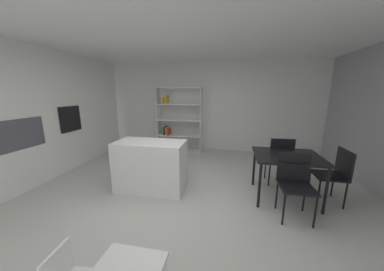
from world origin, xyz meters
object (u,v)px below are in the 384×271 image
dining_chair_window_side (336,171)px  built_in_oven (70,119)px  dining_chair_far (280,158)px  open_bookshelf (177,120)px  dining_chair_near (295,179)px  kitchen_island (151,166)px  dining_table (287,160)px

dining_chair_window_side → built_in_oven: bearing=-95.1°
dining_chair_far → built_in_oven: bearing=-3.0°
open_bookshelf → dining_chair_near: open_bookshelf is taller
open_bookshelf → dining_chair_far: 3.15m
built_in_oven → dining_chair_window_side: built_in_oven is taller
kitchen_island → built_in_oven: bearing=164.3°
kitchen_island → dining_chair_window_side: kitchen_island is taller
kitchen_island → dining_chair_window_side: bearing=2.7°
kitchen_island → open_bookshelf: 2.51m
dining_table → dining_chair_far: dining_chair_far is taller
dining_chair_far → dining_chair_window_side: (0.74, -0.47, -0.02)m
dining_chair_window_side → open_bookshelf: bearing=-125.4°
open_bookshelf → dining_chair_far: size_ratio=2.03×
kitchen_island → dining_chair_far: 2.45m
dining_chair_near → dining_chair_window_side: dining_chair_near is taller
kitchen_island → dining_chair_window_side: (3.10, 0.15, 0.09)m
built_in_oven → dining_chair_near: 4.68m
dining_chair_far → open_bookshelf: bearing=-39.1°
dining_chair_near → dining_chair_window_side: (0.75, 0.47, -0.01)m
built_in_oven → open_bookshelf: 2.74m
open_bookshelf → dining_chair_near: size_ratio=2.12×
kitchen_island → dining_chair_window_side: 3.11m
dining_chair_near → dining_chair_window_side: 0.88m
dining_chair_near → built_in_oven: bearing=167.1°
kitchen_island → dining_chair_near: size_ratio=1.37×
kitchen_island → dining_chair_far: size_ratio=1.31×
built_in_oven → open_bookshelf: (2.02, 1.84, -0.22)m
built_in_oven → dining_chair_near: bearing=-11.7°
dining_table → dining_chair_near: size_ratio=1.15×
built_in_oven → open_bookshelf: size_ratio=0.29×
dining_table → dining_chair_window_side: 0.76m
open_bookshelf → dining_chair_near: (2.51, -2.78, -0.42)m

